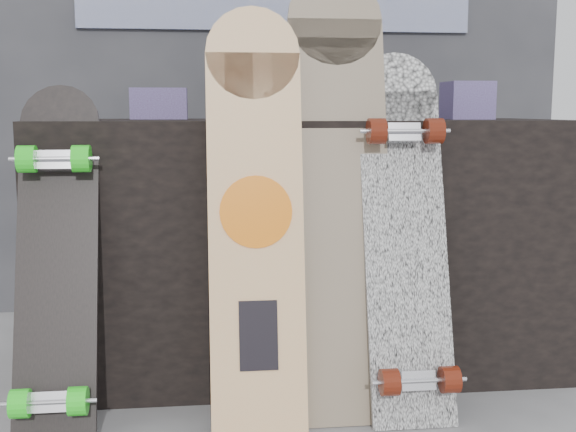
{
  "coord_description": "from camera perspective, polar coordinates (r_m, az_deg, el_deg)",
  "views": [
    {
      "loc": [
        -0.31,
        -1.76,
        0.83
      ],
      "look_at": [
        -0.08,
        0.2,
        0.54
      ],
      "focal_mm": 45.0,
      "sensor_mm": 36.0,
      "label": 1
    }
  ],
  "objects": [
    {
      "name": "ground",
      "position": [
        1.97,
        3.06,
        -16.54
      ],
      "size": [
        60.0,
        60.0,
        0.0
      ],
      "primitive_type": "plane",
      "color": "slate",
      "rests_on": "ground"
    },
    {
      "name": "vendor_table",
      "position": [
        2.32,
        1.05,
        -2.29
      ],
      "size": [
        1.6,
        0.6,
        0.8
      ],
      "primitive_type": "cube",
      "color": "black",
      "rests_on": "ground"
    },
    {
      "name": "longboard_celtic",
      "position": [
        1.98,
        4.14,
        2.98
      ],
      "size": [
        0.27,
        0.31,
        1.21
      ],
      "rotation": [
        -0.24,
        0.0,
        0.0
      ],
      "color": "#C9AE89",
      "rests_on": "ground"
    },
    {
      "name": "booth",
      "position": [
        3.14,
        -1.06,
        13.35
      ],
      "size": [
        2.4,
        0.22,
        2.2
      ],
      "color": "#333338",
      "rests_on": "ground"
    },
    {
      "name": "merch_box_flat",
      "position": [
        2.29,
        1.92,
        8.38
      ],
      "size": [
        0.22,
        0.1,
        0.06
      ],
      "primitive_type": "cube",
      "color": "#D1B78C",
      "rests_on": "vendor_table"
    },
    {
      "name": "merch_box_small",
      "position": [
        2.42,
        13.96,
        8.85
      ],
      "size": [
        0.14,
        0.14,
        0.12
      ],
      "primitive_type": "cube",
      "color": "#453164",
      "rests_on": "vendor_table"
    },
    {
      "name": "skateboard_dark",
      "position": [
        1.95,
        -17.84,
        -2.94
      ],
      "size": [
        0.21,
        0.37,
        0.9
      ],
      "rotation": [
        -0.33,
        0.0,
        0.0
      ],
      "color": "black",
      "rests_on": "ground"
    },
    {
      "name": "merch_box_purple",
      "position": [
        2.41,
        -10.14,
        8.73
      ],
      "size": [
        0.18,
        0.12,
        0.1
      ],
      "primitive_type": "cube",
      "color": "#453164",
      "rests_on": "vendor_table"
    },
    {
      "name": "longboard_geisha",
      "position": [
        1.88,
        -2.57,
        0.8
      ],
      "size": [
        0.25,
        0.23,
        1.1
      ],
      "rotation": [
        -0.19,
        0.0,
        0.0
      ],
      "color": "beige",
      "rests_on": "ground"
    },
    {
      "name": "longboard_cascadia",
      "position": [
        1.98,
        9.29,
        -1.0
      ],
      "size": [
        0.23,
        0.36,
        0.99
      ],
      "rotation": [
        -0.29,
        0.0,
        0.0
      ],
      "color": "white",
      "rests_on": "ground"
    }
  ]
}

